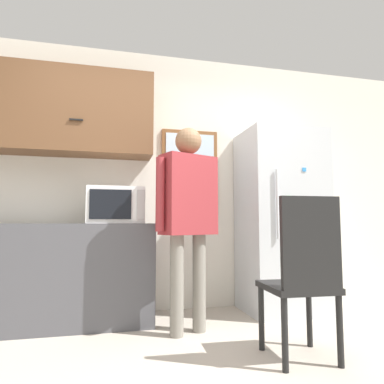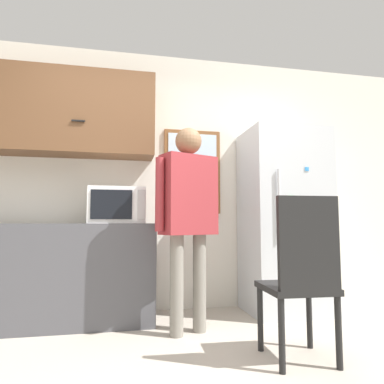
{
  "view_description": "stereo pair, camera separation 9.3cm",
  "coord_description": "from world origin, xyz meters",
  "px_view_note": "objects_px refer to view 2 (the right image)",
  "views": [
    {
      "loc": [
        -0.42,
        -1.74,
        0.88
      ],
      "look_at": [
        0.23,
        0.99,
        1.14
      ],
      "focal_mm": 32.0,
      "sensor_mm": 36.0,
      "label": 1
    },
    {
      "loc": [
        -0.33,
        -1.76,
        0.88
      ],
      "look_at": [
        0.23,
        0.99,
        1.14
      ],
      "focal_mm": 32.0,
      "sensor_mm": 36.0,
      "label": 2
    }
  ],
  "objects_px": {
    "person": "(188,205)",
    "refrigerator": "(284,220)",
    "microwave": "(117,206)",
    "chair": "(302,273)"
  },
  "relations": [
    {
      "from": "microwave",
      "to": "chair",
      "type": "distance_m",
      "value": 1.7
    },
    {
      "from": "chair",
      "to": "person",
      "type": "bearing_deg",
      "value": -48.36
    },
    {
      "from": "microwave",
      "to": "refrigerator",
      "type": "distance_m",
      "value": 1.67
    },
    {
      "from": "chair",
      "to": "microwave",
      "type": "bearing_deg",
      "value": -41.13
    },
    {
      "from": "microwave",
      "to": "chair",
      "type": "bearing_deg",
      "value": -43.92
    },
    {
      "from": "person",
      "to": "microwave",
      "type": "bearing_deg",
      "value": 124.43
    },
    {
      "from": "microwave",
      "to": "chair",
      "type": "xyz_separation_m",
      "value": [
        1.18,
        -1.14,
        -0.47
      ]
    },
    {
      "from": "refrigerator",
      "to": "person",
      "type": "bearing_deg",
      "value": -157.2
    },
    {
      "from": "person",
      "to": "refrigerator",
      "type": "height_order",
      "value": "refrigerator"
    },
    {
      "from": "person",
      "to": "refrigerator",
      "type": "xyz_separation_m",
      "value": [
        1.08,
        0.45,
        -0.12
      ]
    }
  ]
}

